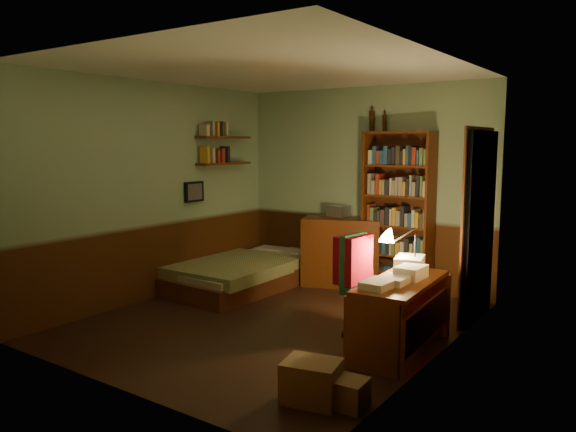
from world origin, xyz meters
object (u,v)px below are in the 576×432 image
Objects in this scene: desk at (401,316)px; office_chair at (370,288)px; bed at (245,263)px; dresser at (342,252)px; bookshelf at (398,213)px; cardboard_box_a at (312,381)px; desk_lamp at (415,244)px; mini_stereo at (339,211)px; cardboard_box_b at (346,393)px.

office_chair is (-0.39, 0.17, 0.17)m from desk.
bed is at bearing 155.52° from desk.
dresser is 0.50× the size of bookshelf.
bookshelf is 2.04× the size of office_chair.
cardboard_box_a is (2.50, -2.30, -0.16)m from bed.
desk_lamp reaches higher than bed.
mini_stereo is at bearing 116.72° from cardboard_box_a.
desk_lamp is at bearing -10.18° from bed.
bed is 7.72× the size of mini_stereo.
bookshelf is (1.75, 0.88, 0.70)m from bed.
bookshelf is 5.02× the size of cardboard_box_a.
dresser is at bearing 128.45° from desk.
cardboard_box_a is at bearing -54.36° from mini_stereo.
mini_stereo is 0.13× the size of bookshelf.
desk_lamp is (1.56, -1.37, 0.47)m from dresser.
bookshelf is 3.39m from cardboard_box_b.
bed is 2.70m from desk_lamp.
office_chair is 1.52m from cardboard_box_a.
desk_lamp is at bearing -32.49° from mini_stereo.
bookshelf is 3.80× the size of desk_lamp.
dresser is 2.04m from office_chair.
desk_lamp is (0.82, -1.45, -0.09)m from bookshelf.
bed is at bearing 174.03° from desk_lamp.
mini_stereo reaches higher than cardboard_box_b.
office_chair is 2.46× the size of cardboard_box_a.
bookshelf is at bearing 110.47° from office_chair.
bed is 2.07× the size of dresser.
office_chair is (1.36, -1.76, -0.48)m from mini_stereo.
dresser is at bearing 40.73° from bed.
desk reaches higher than bed.
cardboard_box_b is at bearing -65.35° from office_chair.
cardboard_box_b is at bearing -81.20° from dresser.
bookshelf is at bearing 6.29° from mini_stereo.
mini_stereo is at bearing 114.68° from dresser.
mini_stereo is (0.88, 0.92, 0.66)m from bed.
bookshelf is at bearing 126.17° from desk_lamp.
cardboard_box_b is at bearing -77.37° from desk_lamp.
bed is 2.81m from desk.
desk_lamp reaches higher than cardboard_box_b.
cardboard_box_a is 1.37× the size of cardboard_box_b.
desk_lamp reaches higher than dresser.
mini_stereo is 0.87m from bookshelf.
bed is at bearing -162.76° from dresser.
mini_stereo reaches higher than desk.
dresser is at bearing -35.30° from mini_stereo.
desk_lamp is at bearing 42.85° from office_chair.
dresser is at bearing 131.55° from office_chair.
desk is at bearing -38.83° from mini_stereo.
desk is at bearing -76.12° from desk_lamp.
office_chair reaches higher than cardboard_box_a.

